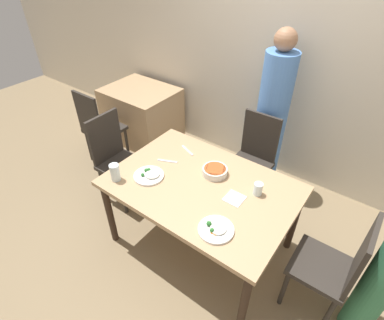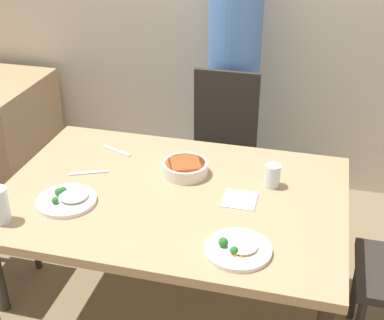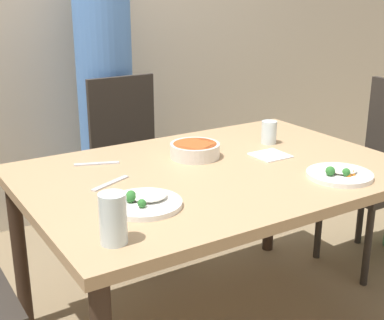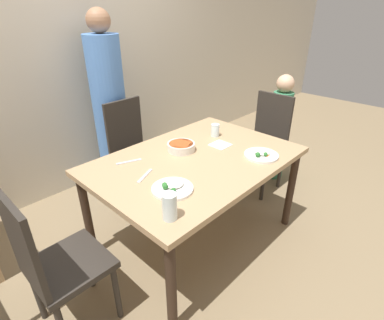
# 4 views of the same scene
# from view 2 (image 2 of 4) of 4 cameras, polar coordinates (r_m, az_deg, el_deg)

# --- Properties ---
(ground_plane) EXTENTS (10.00, 10.00, 0.00)m
(ground_plane) POSITION_cam_2_polar(r_m,az_deg,el_deg) (2.78, -1.87, -16.52)
(ground_plane) COLOR #847051
(dining_table) EXTENTS (1.48, 1.02, 0.74)m
(dining_table) POSITION_cam_2_polar(r_m,az_deg,el_deg) (2.35, -2.13, -5.02)
(dining_table) COLOR tan
(dining_table) RESTS_ON ground_plane
(chair_adult_spot) EXTENTS (0.40, 0.40, 0.96)m
(chair_adult_spot) POSITION_cam_2_polar(r_m,az_deg,el_deg) (3.13, 3.14, 1.00)
(chair_adult_spot) COLOR #2D2823
(chair_adult_spot) RESTS_ON ground_plane
(person_adult) EXTENTS (0.31, 0.31, 1.71)m
(person_adult) POSITION_cam_2_polar(r_m,az_deg,el_deg) (3.30, 4.41, 7.93)
(person_adult) COLOR #5184D1
(person_adult) RESTS_ON ground_plane
(bowl_curry) EXTENTS (0.21, 0.21, 0.06)m
(bowl_curry) POSITION_cam_2_polar(r_m,az_deg,el_deg) (2.43, -0.72, -0.85)
(bowl_curry) COLOR silver
(bowl_curry) RESTS_ON dining_table
(plate_rice_adult) EXTENTS (0.25, 0.25, 0.05)m
(plate_rice_adult) POSITION_cam_2_polar(r_m,az_deg,el_deg) (1.98, 4.96, -9.40)
(plate_rice_adult) COLOR white
(plate_rice_adult) RESTS_ON dining_table
(plate_rice_child) EXTENTS (0.25, 0.25, 0.05)m
(plate_rice_child) POSITION_cam_2_polar(r_m,az_deg,el_deg) (2.30, -13.13, -4.08)
(plate_rice_child) COLOR white
(plate_rice_child) RESTS_ON dining_table
(glass_water_tall) EXTENTS (0.07, 0.07, 0.10)m
(glass_water_tall) POSITION_cam_2_polar(r_m,az_deg,el_deg) (2.36, 8.56, -1.65)
(glass_water_tall) COLOR silver
(glass_water_tall) RESTS_ON dining_table
(napkin_folded) EXTENTS (0.14, 0.14, 0.01)m
(napkin_folded) POSITION_cam_2_polar(r_m,az_deg,el_deg) (2.26, 5.12, -4.24)
(napkin_folded) COLOR white
(napkin_folded) RESTS_ON dining_table
(fork_steel) EXTENTS (0.18, 0.08, 0.01)m
(fork_steel) POSITION_cam_2_polar(r_m,az_deg,el_deg) (2.67, -8.05, 1.00)
(fork_steel) COLOR silver
(fork_steel) RESTS_ON dining_table
(spoon_steel) EXTENTS (0.17, 0.09, 0.01)m
(spoon_steel) POSITION_cam_2_polar(r_m,az_deg,el_deg) (2.49, -10.95, -1.34)
(spoon_steel) COLOR silver
(spoon_steel) RESTS_ON dining_table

